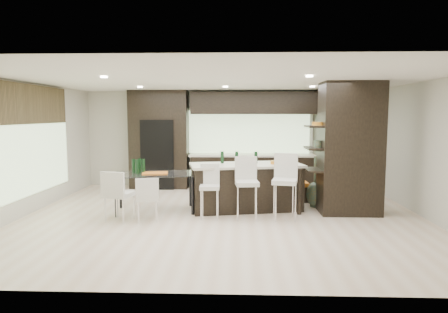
{
  "coord_description": "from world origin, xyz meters",
  "views": [
    {
      "loc": [
        0.32,
        -7.85,
        2.04
      ],
      "look_at": [
        0.0,
        0.6,
        1.15
      ],
      "focal_mm": 32.0,
      "sensor_mm": 36.0,
      "label": 1
    }
  ],
  "objects_px": {
    "kitchen_island": "(246,187)",
    "chair_end": "(209,193)",
    "stool_mid": "(247,194)",
    "dining_table": "(155,192)",
    "floor_vase": "(316,182)",
    "bench": "(283,192)",
    "chair_far": "(120,198)",
    "stool_right": "(285,193)",
    "stool_left": "(210,197)",
    "chair_near": "(147,200)"
  },
  "relations": [
    {
      "from": "kitchen_island",
      "to": "chair_end",
      "type": "relative_size",
      "value": 2.97
    },
    {
      "from": "stool_mid",
      "to": "dining_table",
      "type": "relative_size",
      "value": 0.58
    },
    {
      "from": "chair_end",
      "to": "floor_vase",
      "type": "bearing_deg",
      "value": -88.95
    },
    {
      "from": "bench",
      "to": "chair_far",
      "type": "bearing_deg",
      "value": -153.5
    },
    {
      "from": "chair_far",
      "to": "kitchen_island",
      "type": "bearing_deg",
      "value": 38.8
    },
    {
      "from": "stool_right",
      "to": "chair_end",
      "type": "height_order",
      "value": "stool_right"
    },
    {
      "from": "stool_mid",
      "to": "dining_table",
      "type": "bearing_deg",
      "value": 157.7
    },
    {
      "from": "stool_left",
      "to": "chair_near",
      "type": "xyz_separation_m",
      "value": [
        -1.19,
        -0.22,
        -0.03
      ]
    },
    {
      "from": "dining_table",
      "to": "floor_vase",
      "type": "bearing_deg",
      "value": -1.32
    },
    {
      "from": "chair_end",
      "to": "bench",
      "type": "bearing_deg",
      "value": -68.55
    },
    {
      "from": "kitchen_island",
      "to": "floor_vase",
      "type": "bearing_deg",
      "value": -0.9
    },
    {
      "from": "dining_table",
      "to": "kitchen_island",
      "type": "bearing_deg",
      "value": -2.7
    },
    {
      "from": "kitchen_island",
      "to": "stool_right",
      "type": "height_order",
      "value": "stool_right"
    },
    {
      "from": "stool_right",
      "to": "dining_table",
      "type": "height_order",
      "value": "stool_right"
    },
    {
      "from": "chair_far",
      "to": "chair_end",
      "type": "xyz_separation_m",
      "value": [
        1.66,
        0.8,
        -0.05
      ]
    },
    {
      "from": "stool_mid",
      "to": "chair_end",
      "type": "bearing_deg",
      "value": 138.08
    },
    {
      "from": "bench",
      "to": "dining_table",
      "type": "bearing_deg",
      "value": -161.78
    },
    {
      "from": "bench",
      "to": "floor_vase",
      "type": "distance_m",
      "value": 0.93
    },
    {
      "from": "floor_vase",
      "to": "chair_near",
      "type": "bearing_deg",
      "value": -159.3
    },
    {
      "from": "stool_mid",
      "to": "floor_vase",
      "type": "distance_m",
      "value": 1.9
    },
    {
      "from": "stool_mid",
      "to": "floor_vase",
      "type": "height_order",
      "value": "floor_vase"
    },
    {
      "from": "stool_right",
      "to": "bench",
      "type": "distance_m",
      "value": 1.72
    },
    {
      "from": "stool_right",
      "to": "chair_far",
      "type": "relative_size",
      "value": 1.14
    },
    {
      "from": "stool_mid",
      "to": "bench",
      "type": "distance_m",
      "value": 1.91
    },
    {
      "from": "stool_left",
      "to": "chair_end",
      "type": "relative_size",
      "value": 1.08
    },
    {
      "from": "chair_far",
      "to": "stool_mid",
      "type": "bearing_deg",
      "value": 20.75
    },
    {
      "from": "bench",
      "to": "stool_mid",
      "type": "bearing_deg",
      "value": -120.9
    },
    {
      "from": "chair_near",
      "to": "chair_end",
      "type": "height_order",
      "value": "chair_end"
    },
    {
      "from": "floor_vase",
      "to": "stool_left",
      "type": "bearing_deg",
      "value": -154.37
    },
    {
      "from": "floor_vase",
      "to": "dining_table",
      "type": "bearing_deg",
      "value": -171.13
    },
    {
      "from": "chair_near",
      "to": "chair_far",
      "type": "xyz_separation_m",
      "value": [
        -0.53,
        -0.03,
        0.06
      ]
    },
    {
      "from": "floor_vase",
      "to": "dining_table",
      "type": "xyz_separation_m",
      "value": [
        -3.46,
        -0.54,
        -0.16
      ]
    },
    {
      "from": "kitchen_island",
      "to": "stool_mid",
      "type": "distance_m",
      "value": 0.83
    },
    {
      "from": "bench",
      "to": "dining_table",
      "type": "distance_m",
      "value": 3.01
    },
    {
      "from": "stool_right",
      "to": "chair_far",
      "type": "height_order",
      "value": "stool_right"
    },
    {
      "from": "floor_vase",
      "to": "chair_end",
      "type": "relative_size",
      "value": 1.41
    },
    {
      "from": "stool_right",
      "to": "kitchen_island",
      "type": "bearing_deg",
      "value": 142.31
    },
    {
      "from": "kitchen_island",
      "to": "dining_table",
      "type": "distance_m",
      "value": 1.94
    },
    {
      "from": "stool_right",
      "to": "chair_near",
      "type": "bearing_deg",
      "value": -164.78
    },
    {
      "from": "kitchen_island",
      "to": "stool_right",
      "type": "bearing_deg",
      "value": -60.53
    },
    {
      "from": "stool_mid",
      "to": "stool_right",
      "type": "bearing_deg",
      "value": -6.6
    },
    {
      "from": "bench",
      "to": "chair_end",
      "type": "distance_m",
      "value": 2.0
    },
    {
      "from": "bench",
      "to": "chair_far",
      "type": "height_order",
      "value": "chair_far"
    },
    {
      "from": "stool_mid",
      "to": "chair_near",
      "type": "xyz_separation_m",
      "value": [
        -1.92,
        -0.19,
        -0.09
      ]
    },
    {
      "from": "stool_left",
      "to": "chair_far",
      "type": "distance_m",
      "value": 1.73
    },
    {
      "from": "stool_left",
      "to": "chair_far",
      "type": "height_order",
      "value": "chair_far"
    },
    {
      "from": "stool_mid",
      "to": "stool_right",
      "type": "xyz_separation_m",
      "value": [
        0.73,
        -0.01,
        0.03
      ]
    },
    {
      "from": "dining_table",
      "to": "chair_far",
      "type": "bearing_deg",
      "value": -133.53
    },
    {
      "from": "bench",
      "to": "floor_vase",
      "type": "relative_size",
      "value": 1.06
    },
    {
      "from": "chair_end",
      "to": "stool_mid",
      "type": "bearing_deg",
      "value": -138.35
    }
  ]
}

